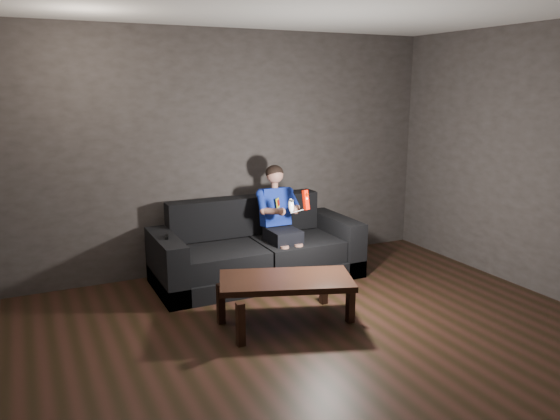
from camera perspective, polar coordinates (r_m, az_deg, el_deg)
floor at (r=4.50m, az=7.08°, el=-14.88°), size 5.00×5.00×0.00m
back_wall at (r=6.27m, az=-5.03°, el=6.08°), size 5.00×0.04×2.70m
sofa at (r=6.02m, az=-2.50°, el=-4.60°), size 2.23×0.96×0.86m
child at (r=5.94m, az=-0.08°, el=-0.27°), size 0.47×0.57×1.15m
wii_remote_red at (r=5.55m, az=2.72°, el=1.07°), size 0.06×0.08×0.21m
nunchuk_white at (r=5.49m, az=1.16°, el=0.47°), size 0.08×0.10×0.15m
wii_remote_black at (r=5.54m, az=-11.77°, el=-2.74°), size 0.07×0.14×0.03m
coffee_table at (r=4.88m, az=0.62°, el=-7.74°), size 1.29×0.94×0.42m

